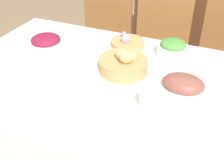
{
  "coord_description": "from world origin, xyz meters",
  "views": [
    {
      "loc": [
        0.43,
        -1.11,
        1.56
      ],
      "look_at": [
        -0.0,
        -0.08,
        0.81
      ],
      "focal_mm": 45.0,
      "sensor_mm": 36.0,
      "label": 1
    }
  ],
  "objects_px": {
    "chair_far_center": "(159,51)",
    "chair_far_left": "(103,41)",
    "sideboard": "(195,18)",
    "butter_dish": "(47,81)",
    "egg_basket": "(127,42)",
    "dinner_plate": "(78,118)",
    "spoon": "(120,130)",
    "beet_salad_bowl": "(46,44)",
    "chair_far_right": "(223,63)",
    "green_salad_bowl": "(173,48)",
    "knife": "(113,128)",
    "drinking_cup": "(149,100)",
    "bread_basket": "(124,63)",
    "fork": "(47,109)",
    "ham_platter": "(183,85)"
  },
  "relations": [
    {
      "from": "chair_far_left",
      "to": "beet_salad_bowl",
      "type": "bearing_deg",
      "value": -94.24
    },
    {
      "from": "bread_basket",
      "to": "knife",
      "type": "height_order",
      "value": "bread_basket"
    },
    {
      "from": "sideboard",
      "to": "spoon",
      "type": "distance_m",
      "value": 2.17
    },
    {
      "from": "green_salad_bowl",
      "to": "knife",
      "type": "relative_size",
      "value": 0.93
    },
    {
      "from": "chair_far_left",
      "to": "fork",
      "type": "distance_m",
      "value": 1.24
    },
    {
      "from": "egg_basket",
      "to": "dinner_plate",
      "type": "xyz_separation_m",
      "value": [
        0.04,
        -0.71,
        -0.02
      ]
    },
    {
      "from": "egg_basket",
      "to": "drinking_cup",
      "type": "relative_size",
      "value": 2.48
    },
    {
      "from": "sideboard",
      "to": "butter_dish",
      "type": "distance_m",
      "value": 2.06
    },
    {
      "from": "egg_basket",
      "to": "knife",
      "type": "height_order",
      "value": "egg_basket"
    },
    {
      "from": "chair_far_left",
      "to": "green_salad_bowl",
      "type": "relative_size",
      "value": 5.47
    },
    {
      "from": "chair_far_left",
      "to": "spoon",
      "type": "bearing_deg",
      "value": -64.62
    },
    {
      "from": "chair_far_center",
      "to": "chair_far_left",
      "type": "xyz_separation_m",
      "value": [
        -0.49,
        0.0,
        0.0
      ]
    },
    {
      "from": "chair_far_right",
      "to": "egg_basket",
      "type": "height_order",
      "value": "chair_far_right"
    },
    {
      "from": "egg_basket",
      "to": "fork",
      "type": "relative_size",
      "value": 1.09
    },
    {
      "from": "egg_basket",
      "to": "green_salad_bowl",
      "type": "relative_size",
      "value": 1.18
    },
    {
      "from": "dinner_plate",
      "to": "knife",
      "type": "distance_m",
      "value": 0.16
    },
    {
      "from": "butter_dish",
      "to": "chair_far_left",
      "type": "bearing_deg",
      "value": 99.27
    },
    {
      "from": "chair_far_left",
      "to": "beet_salad_bowl",
      "type": "xyz_separation_m",
      "value": [
        -0.03,
        -0.73,
        0.3
      ]
    },
    {
      "from": "beet_salad_bowl",
      "to": "drinking_cup",
      "type": "distance_m",
      "value": 0.75
    },
    {
      "from": "beet_salad_bowl",
      "to": "chair_far_right",
      "type": "bearing_deg",
      "value": 36.26
    },
    {
      "from": "beet_salad_bowl",
      "to": "butter_dish",
      "type": "distance_m",
      "value": 0.35
    },
    {
      "from": "chair_far_center",
      "to": "beet_salad_bowl",
      "type": "relative_size",
      "value": 4.79
    },
    {
      "from": "chair_far_center",
      "to": "fork",
      "type": "distance_m",
      "value": 1.23
    },
    {
      "from": "egg_basket",
      "to": "green_salad_bowl",
      "type": "bearing_deg",
      "value": -1.37
    },
    {
      "from": "chair_far_center",
      "to": "butter_dish",
      "type": "height_order",
      "value": "chair_far_center"
    },
    {
      "from": "bread_basket",
      "to": "green_salad_bowl",
      "type": "bearing_deg",
      "value": 53.61
    },
    {
      "from": "chair_far_left",
      "to": "drinking_cup",
      "type": "distance_m",
      "value": 1.24
    },
    {
      "from": "egg_basket",
      "to": "drinking_cup",
      "type": "distance_m",
      "value": 0.59
    },
    {
      "from": "sideboard",
      "to": "spoon",
      "type": "xyz_separation_m",
      "value": [
        -0.01,
        -2.15,
        0.31
      ]
    },
    {
      "from": "knife",
      "to": "spoon",
      "type": "height_order",
      "value": "same"
    },
    {
      "from": "beet_salad_bowl",
      "to": "spoon",
      "type": "xyz_separation_m",
      "value": [
        0.64,
        -0.45,
        -0.05
      ]
    },
    {
      "from": "beet_salad_bowl",
      "to": "spoon",
      "type": "relative_size",
      "value": 1.06
    },
    {
      "from": "spoon",
      "to": "drinking_cup",
      "type": "height_order",
      "value": "drinking_cup"
    },
    {
      "from": "fork",
      "to": "butter_dish",
      "type": "height_order",
      "value": "butter_dish"
    },
    {
      "from": "green_salad_bowl",
      "to": "knife",
      "type": "distance_m",
      "value": 0.71
    },
    {
      "from": "bread_basket",
      "to": "butter_dish",
      "type": "bearing_deg",
      "value": -139.05
    },
    {
      "from": "fork",
      "to": "spoon",
      "type": "relative_size",
      "value": 1.0
    },
    {
      "from": "chair_far_left",
      "to": "egg_basket",
      "type": "xyz_separation_m",
      "value": [
        0.39,
        -0.48,
        0.28
      ]
    },
    {
      "from": "chair_far_left",
      "to": "green_salad_bowl",
      "type": "height_order",
      "value": "chair_far_left"
    },
    {
      "from": "ham_platter",
      "to": "knife",
      "type": "bearing_deg",
      "value": -118.4
    },
    {
      "from": "bread_basket",
      "to": "ham_platter",
      "type": "relative_size",
      "value": 0.84
    },
    {
      "from": "dinner_plate",
      "to": "knife",
      "type": "bearing_deg",
      "value": 0.0
    },
    {
      "from": "sideboard",
      "to": "beet_salad_bowl",
      "type": "xyz_separation_m",
      "value": [
        -0.65,
        -1.69,
        0.36
      ]
    },
    {
      "from": "dinner_plate",
      "to": "egg_basket",
      "type": "bearing_deg",
      "value": 93.43
    },
    {
      "from": "green_salad_bowl",
      "to": "fork",
      "type": "xyz_separation_m",
      "value": [
        -0.39,
        -0.7,
        -0.04
      ]
    },
    {
      "from": "butter_dish",
      "to": "chair_far_right",
      "type": "bearing_deg",
      "value": 51.74
    },
    {
      "from": "chair_far_right",
      "to": "bread_basket",
      "type": "height_order",
      "value": "chair_far_right"
    },
    {
      "from": "chair_far_center",
      "to": "bread_basket",
      "type": "relative_size",
      "value": 3.71
    },
    {
      "from": "beet_salad_bowl",
      "to": "egg_basket",
      "type": "bearing_deg",
      "value": 31.29
    },
    {
      "from": "dinner_plate",
      "to": "knife",
      "type": "height_order",
      "value": "dinner_plate"
    }
  ]
}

